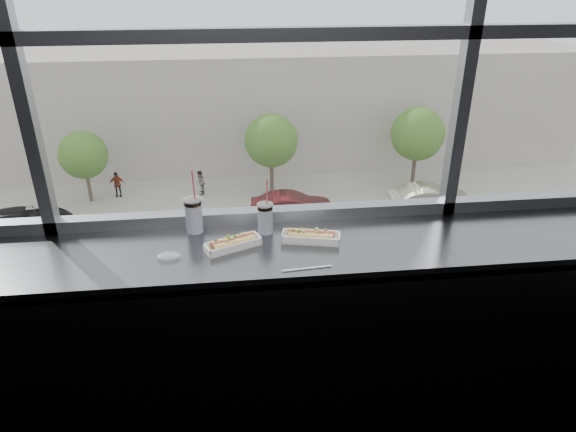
{
  "coord_description": "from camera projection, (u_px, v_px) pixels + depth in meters",
  "views": [
    {
      "loc": [
        -0.12,
        -0.84,
        2.27
      ],
      "look_at": [
        0.13,
        1.23,
        1.25
      ],
      "focal_mm": 32.0,
      "sensor_mm": 36.0,
      "label": 1
    }
  ],
  "objects": [
    {
      "name": "wall_back_lower",
      "position": [
        260.0,
        308.0,
        2.86
      ],
      "size": [
        6.0,
        0.0,
        6.0
      ],
      "primitive_type": "plane",
      "rotation": [
        1.57,
        0.0,
        0.0
      ],
      "color": "black",
      "rests_on": "ground"
    },
    {
      "name": "counter",
      "position": [
        261.0,
        252.0,
        2.39
      ],
      "size": [
        6.0,
        0.55,
        0.06
      ],
      "primitive_type": "cube",
      "color": "slate",
      "rests_on": "ground"
    },
    {
      "name": "counter_fascia",
      "position": [
        268.0,
        376.0,
        2.39
      ],
      "size": [
        6.0,
        0.04,
        1.04
      ],
      "primitive_type": "cube",
      "color": "slate",
      "rests_on": "ground"
    },
    {
      "name": "hotdog_tray_left",
      "position": [
        233.0,
        243.0,
        2.35
      ],
      "size": [
        0.27,
        0.18,
        0.06
      ],
      "rotation": [
        0.0,
        0.0,
        0.41
      ],
      "color": "white",
      "rests_on": "counter"
    },
    {
      "name": "hotdog_tray_right",
      "position": [
        311.0,
        236.0,
        2.41
      ],
      "size": [
        0.28,
        0.15,
        0.07
      ],
      "rotation": [
        0.0,
        0.0,
        -0.23
      ],
      "color": "white",
      "rests_on": "counter"
    },
    {
      "name": "soda_cup_left",
      "position": [
        194.0,
        214.0,
        2.47
      ],
      "size": [
        0.09,
        0.09,
        0.33
      ],
      "color": "white",
      "rests_on": "counter"
    },
    {
      "name": "soda_cup_right",
      "position": [
        265.0,
        217.0,
        2.46
      ],
      "size": [
        0.08,
        0.08,
        0.29
      ],
      "color": "white",
      "rests_on": "counter"
    },
    {
      "name": "loose_straw",
      "position": [
        307.0,
        268.0,
        2.19
      ],
      "size": [
        0.22,
        0.03,
        0.01
      ],
      "primitive_type": "cylinder",
      "rotation": [
        0.0,
        1.57,
        0.08
      ],
      "color": "white",
      "rests_on": "counter"
    },
    {
      "name": "wrapper",
      "position": [
        169.0,
        256.0,
        2.27
      ],
      "size": [
        0.1,
        0.07,
        0.02
      ],
      "primitive_type": "ellipsoid",
      "color": "silver",
      "rests_on": "counter"
    },
    {
      "name": "plaza_ground",
      "position": [
        231.0,
        127.0,
        46.74
      ],
      "size": [
        120.0,
        120.0,
        0.0
      ],
      "primitive_type": "plane",
      "color": "#A8A390",
      "rests_on": "ground"
    },
    {
      "name": "street_asphalt",
      "position": [
        239.0,
        258.0,
        25.77
      ],
      "size": [
        80.0,
        10.0,
        0.06
      ],
      "primitive_type": "cube",
      "color": "black",
      "rests_on": "plaza_ground"
    },
    {
      "name": "far_sidewalk",
      "position": [
        235.0,
        195.0,
        32.91
      ],
      "size": [
        80.0,
        6.0,
        0.04
      ],
      "primitive_type": "cube",
      "color": "#A8A390",
      "rests_on": "plaza_ground"
    },
    {
      "name": "far_building",
      "position": [
        230.0,
        97.0,
        40.07
      ],
      "size": [
        50.0,
        14.0,
        8.0
      ],
      "primitive_type": "cube",
      "color": "#ADA295",
      "rests_on": "plaza_ground"
    },
    {
      "name": "car_far_c",
      "position": [
        431.0,
        195.0,
        30.02
      ],
      "size": [
        2.86,
        6.66,
        2.21
      ],
      "primitive_type": "imported",
      "rotation": [
        0.0,
        0.0,
        1.59
      ],
      "color": "beige",
      "rests_on": "street_asphalt"
    },
    {
      "name": "car_near_b",
      "position": [
        111.0,
        290.0,
        21.13
      ],
      "size": [
        3.61,
        7.18,
        2.3
      ],
      "primitive_type": "imported",
      "rotation": [
        0.0,
        0.0,
        1.46
      ],
      "color": "black",
      "rests_on": "street_asphalt"
    },
    {
      "name": "car_near_d",
      "position": [
        377.0,
        277.0,
        22.39
      ],
      "size": [
        2.74,
        5.84,
        1.9
      ],
      "primitive_type": "imported",
      "rotation": [
        0.0,
        0.0,
        1.51
      ],
      "color": "silver",
      "rests_on": "street_asphalt"
    },
    {
      "name": "car_far_b",
      "position": [
        292.0,
        203.0,
        29.2
      ],
      "size": [
        2.74,
        6.28,
        2.07
      ],
      "primitive_type": "imported",
      "rotation": [
        0.0,
        0.0,
        1.55
      ],
      "color": "#5A1012",
      "rests_on": "street_asphalt"
    },
    {
      "name": "car_far_a",
      "position": [
        22.0,
        218.0,
        27.71
      ],
      "size": [
        3.04,
        5.9,
        1.88
      ],
      "primitive_type": "imported",
      "rotation": [
        0.0,
        0.0,
        1.7
      ],
      "color": "black",
      "rests_on": "street_asphalt"
    },
    {
      "name": "car_near_c",
      "position": [
        198.0,
        286.0,
        21.53
      ],
      "size": [
        3.56,
        6.78,
        2.16
      ],
      "primitive_type": "imported",
      "rotation": [
        0.0,
        0.0,
        1.71
      ],
      "color": "#7B1601",
      "rests_on": "street_asphalt"
    },
    {
      "name": "car_near_e",
      "position": [
        523.0,
        264.0,
        23.0
      ],
      "size": [
        3.31,
        7.05,
        2.29
      ],
      "primitive_type": "imported",
      "rotation": [
        0.0,
        0.0,
        1.64
      ],
      "color": "navy",
      "rests_on": "street_asphalt"
    },
    {
      "name": "pedestrian_a",
      "position": [
        117.0,
        182.0,
        32.2
      ],
      "size": [
        0.88,
        0.66,
        1.97
      ],
      "primitive_type": "imported",
      "color": "#66605B",
      "rests_on": "far_sidewalk"
    },
    {
      "name": "pedestrian_b",
      "position": [
        200.0,
        181.0,
        32.51
      ],
      "size": [
        0.63,
        0.84,
        1.88
      ],
      "primitive_type": "imported",
      "rotation": [
        0.0,
        0.0,
        4.71
      ],
      "color": "#66605B",
      "rests_on": "far_sidewalk"
    },
    {
      "name": "tree_left",
      "position": [
        83.0,
        155.0,
        30.64
      ],
      "size": [
        2.89,
        2.89,
        4.51
      ],
      "color": "#47382B",
      "rests_on": "far_sidewalk"
    },
    {
      "name": "tree_center",
      "position": [
        271.0,
        141.0,
        31.61
      ],
      "size": [
        3.33,
        3.33,
        5.21
      ],
      "color": "#47382B",
      "rests_on": "far_sidewalk"
    },
    {
      "name": "tree_right",
      "position": [
        418.0,
        134.0,
        32.54
      ],
      "size": [
        3.43,
        3.43,
        5.35
      ],
      "color": "#47382B",
      "rests_on": "far_sidewalk"
    }
  ]
}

